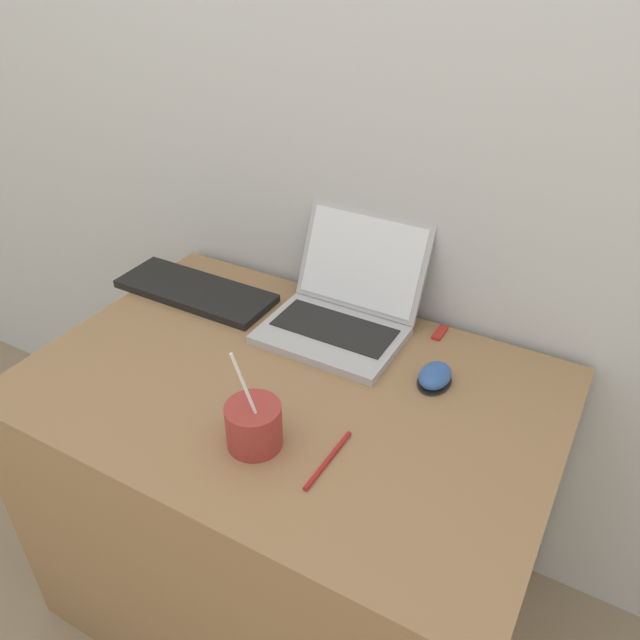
# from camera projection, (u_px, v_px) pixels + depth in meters

# --- Properties ---
(wall_back) EXTENTS (7.00, 0.04, 2.50)m
(wall_back) POSITION_uv_depth(u_px,v_px,m) (383.00, 91.00, 1.32)
(wall_back) COLOR silver
(wall_back) RESTS_ON ground_plane
(desk) EXTENTS (1.11, 0.74, 0.74)m
(desk) POSITION_uv_depth(u_px,v_px,m) (292.00, 502.00, 1.51)
(desk) COLOR #936D47
(desk) RESTS_ON ground_plane
(laptop) EXTENTS (0.32, 0.32, 0.24)m
(laptop) POSITION_uv_depth(u_px,v_px,m) (344.00, 306.00, 1.45)
(laptop) COLOR #ADADB2
(laptop) RESTS_ON desk
(drink_cup) EXTENTS (0.10, 0.10, 0.22)m
(drink_cup) POSITION_uv_depth(u_px,v_px,m) (254.00, 425.00, 1.13)
(drink_cup) COLOR #9E332D
(drink_cup) RESTS_ON desk
(computer_mouse) EXTENTS (0.07, 0.10, 0.04)m
(computer_mouse) POSITION_uv_depth(u_px,v_px,m) (435.00, 376.00, 1.30)
(computer_mouse) COLOR black
(computer_mouse) RESTS_ON desk
(external_keyboard) EXTENTS (0.42, 0.15, 0.02)m
(external_keyboard) POSITION_uv_depth(u_px,v_px,m) (195.00, 291.00, 1.60)
(external_keyboard) COLOR black
(external_keyboard) RESTS_ON desk
(usb_stick) EXTENTS (0.02, 0.06, 0.01)m
(usb_stick) POSITION_uv_depth(u_px,v_px,m) (440.00, 333.00, 1.45)
(usb_stick) COLOR #B2261E
(usb_stick) RESTS_ON desk
(pen) EXTENTS (0.01, 0.16, 0.01)m
(pen) POSITION_uv_depth(u_px,v_px,m) (328.00, 460.00, 1.12)
(pen) COLOR #A51E1E
(pen) RESTS_ON desk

